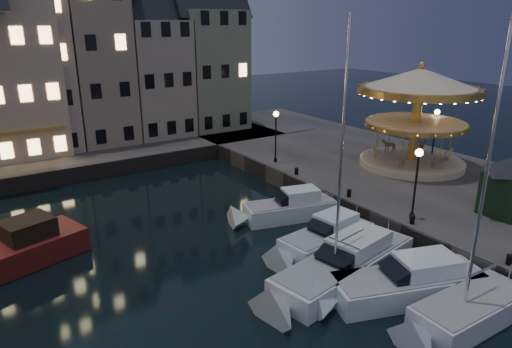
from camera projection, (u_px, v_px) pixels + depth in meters
ground at (329, 283)px, 22.28m from camera, size 160.00×160.00×0.00m
quay_east at (415, 183)px, 34.16m from camera, size 16.00×56.00×1.30m
quay_north at (45, 160)px, 40.03m from camera, size 44.00×12.00×1.30m
quaywall_e at (336, 206)px, 29.96m from camera, size 0.15×44.00×1.30m
quaywall_n at (86, 173)px, 36.33m from camera, size 48.00×0.15×1.30m
streetlamp_b at (417, 174)px, 25.57m from camera, size 0.44×0.44×4.17m
streetlamp_c at (276, 129)px, 36.26m from camera, size 0.44×0.44×4.17m
streetlamp_d at (435, 127)px, 37.03m from camera, size 0.44×0.44×4.17m
bollard_a at (509, 259)px, 21.28m from camera, size 0.30×0.30×0.57m
bollard_b at (412, 219)px, 25.63m from camera, size 0.30×0.30×0.57m
bollard_c at (349, 192)px, 29.58m from camera, size 0.30×0.30×0.57m
bollard_d at (296, 171)px, 33.93m from camera, size 0.30×0.30×0.57m
townhouse_nc at (27, 63)px, 39.05m from camera, size 6.82×8.00×14.80m
townhouse_nd at (95, 55)px, 41.91m from camera, size 5.50×8.00×15.80m
townhouse_ne at (152, 68)px, 45.24m from camera, size 6.16×8.00×12.80m
townhouse_nf at (206, 60)px, 48.25m from camera, size 6.82×8.00×13.80m
motorboat_a at (463, 315)px, 18.95m from camera, size 6.78×2.35×11.28m
motorboat_b at (400, 285)px, 20.87m from camera, size 8.24×4.83×2.15m
motorboat_c at (340, 267)px, 22.32m from camera, size 9.87×4.21×13.06m
motorboat_d at (322, 241)px, 25.14m from camera, size 6.81×2.88×2.15m
motorboat_e at (284, 210)px, 29.30m from camera, size 6.97×3.50×2.15m
red_fishing_boat at (5, 256)px, 23.37m from camera, size 8.71×5.12×6.17m
carousel at (418, 99)px, 34.56m from camera, size 9.19×9.19×8.04m
ticket_kiosk at (508, 176)px, 26.20m from camera, size 3.41×3.41×4.00m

